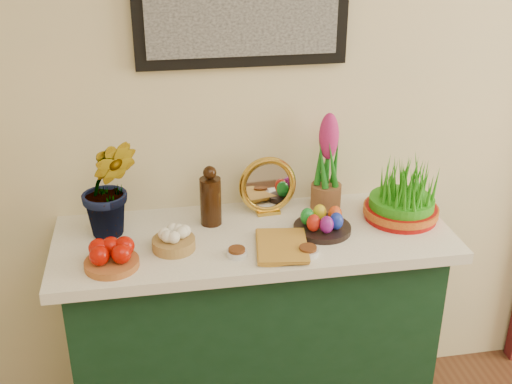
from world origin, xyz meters
TOP-DOWN VIEW (x-y plane):
  - sideboard at (-0.44, 2.00)m, footprint 1.30×0.45m
  - tablecloth at (-0.44, 2.00)m, footprint 1.40×0.55m
  - hyacinth_green at (-0.93, 2.08)m, footprint 0.25×0.21m
  - apple_bowl at (-0.93, 1.85)m, footprint 0.21×0.21m
  - garlic_basket at (-0.73, 1.93)m, footprint 0.19×0.19m
  - vinegar_cruet at (-0.58, 2.10)m, footprint 0.08×0.08m
  - mirror at (-0.37, 2.15)m, footprint 0.22×0.07m
  - book at (-0.46, 1.88)m, footprint 0.19×0.25m
  - spice_dish_left at (-0.53, 1.85)m, footprint 0.07×0.07m
  - spice_dish_right at (-0.29, 1.82)m, footprint 0.07×0.07m
  - egg_plate at (-0.20, 1.97)m, footprint 0.25×0.25m
  - hyacinth_pink at (-0.14, 2.15)m, footprint 0.12×0.12m
  - wheatgrass_sabzeh at (0.11, 2.02)m, footprint 0.27×0.27m

SIDE VIEW (x-z plane):
  - sideboard at x=-0.44m, z-range 0.00..0.85m
  - tablecloth at x=-0.44m, z-range 0.85..0.89m
  - spice_dish_left at x=-0.53m, z-range 0.89..0.92m
  - spice_dish_right at x=-0.29m, z-range 0.89..0.92m
  - book at x=-0.46m, z-range 0.89..0.92m
  - egg_plate at x=-0.20m, z-range 0.88..0.96m
  - garlic_basket at x=-0.73m, z-range 0.88..0.96m
  - apple_bowl at x=-0.93m, z-range 0.88..0.97m
  - wheatgrass_sabzeh at x=0.11m, z-range 0.88..1.10m
  - vinegar_cruet at x=-0.58m, z-range 0.88..1.10m
  - mirror at x=-0.37m, z-range 0.89..1.11m
  - hyacinth_pink at x=-0.14m, z-range 0.87..1.25m
  - hyacinth_green at x=-0.93m, z-range 0.89..1.37m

